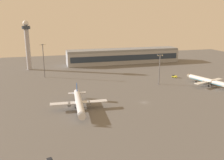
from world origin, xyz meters
The scene contains 8 objects.
ground_plane centered at (0.00, 0.00, 0.00)m, with size 416.00×416.00×0.00m, color #605E5B.
terminal_building centered at (28.87, 130.47, 8.09)m, with size 129.41×22.40×16.40m.
control_tower centered at (-74.41, 121.53, 27.82)m, with size 8.00×8.00×48.85m.
airplane_near_gate centered at (-41.06, -0.36, 4.12)m, with size 33.14×42.56×10.91m.
airplane_terminal_side centered at (63.02, 22.11, 3.80)m, with size 30.11×38.31×10.04m.
maintenance_van centered at (50.52, 51.78, 1.18)m, with size 4.04×4.49×2.25m.
apron_light_east centered at (-59.79, 84.51, 16.59)m, with size 4.80×0.90×29.41m.
apron_light_west centered at (27.75, 36.12, 13.67)m, with size 4.80×0.90×23.71m.
Camera 1 is at (-57.86, -131.92, 52.21)m, focal length 38.60 mm.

